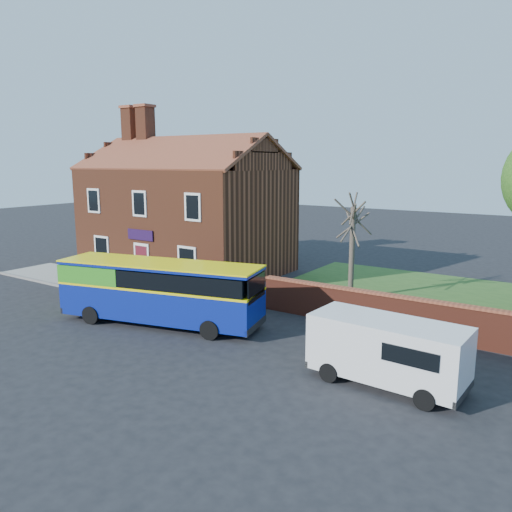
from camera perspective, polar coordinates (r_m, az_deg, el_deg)
The scene contains 7 objects.
ground at distance 20.36m, azimuth -14.41°, elevation -9.61°, with size 120.00×120.00×0.00m, color black.
pavement at distance 29.02m, azimuth -15.28°, elevation -3.42°, with size 18.00×3.50×0.12m, color gray.
kerb at distance 27.94m, azimuth -17.98°, elevation -4.08°, with size 18.00×0.15×0.14m, color slate.
shop_building at distance 32.44m, azimuth -7.94°, elevation 4.34°, with size 12.30×8.13×10.50m.
bus at distance 22.06m, azimuth -11.56°, elevation -3.67°, with size 9.22×4.28×2.73m.
van_near at distance 16.40m, azimuth 14.82°, elevation -10.27°, with size 4.91×2.23×2.11m.
bare_tree at distance 25.63m, azimuth 10.92°, elevation 0.89°, with size 1.95×2.32×5.20m.
Camera 1 is at (14.39, -12.61, 6.95)m, focal length 35.00 mm.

